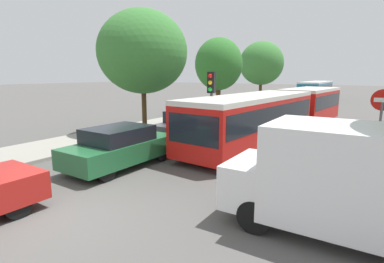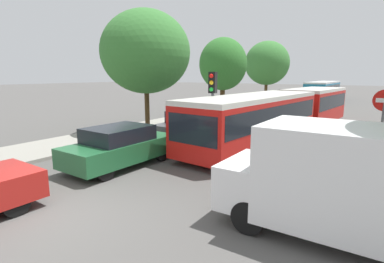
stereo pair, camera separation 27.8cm
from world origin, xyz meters
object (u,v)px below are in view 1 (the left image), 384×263
tree_left_distant (261,64)px  queued_car_white (244,115)px  queued_car_silver (269,107)px  traffic_light (211,93)px  queued_car_tan (284,102)px  tree_left_mid (143,52)px  white_van (362,181)px  queued_car_graphite (192,125)px  articulated_bus (281,110)px  no_entry_sign (381,118)px  city_bus_rear (316,89)px  tree_left_far (219,64)px  queued_car_green (120,147)px

tree_left_distant → queued_car_white: bearing=-73.5°
queued_car_white → queued_car_silver: bearing=1.7°
traffic_light → queued_car_tan: bearing=-179.2°
queued_car_white → tree_left_mid: (-3.95, -5.05, 3.78)m
tree_left_mid → tree_left_distant: bearing=90.4°
queued_car_silver → queued_car_tan: bearing=4.8°
tree_left_mid → queued_car_tan: bearing=77.4°
queued_car_white → white_van: bearing=-146.1°
queued_car_graphite → queued_car_tan: size_ratio=1.11×
queued_car_silver → white_van: bearing=-154.9°
traffic_light → tree_left_mid: tree_left_mid is taller
tree_left_mid → articulated_bus: bearing=26.7°
queued_car_graphite → queued_car_silver: size_ratio=1.07×
no_entry_sign → tree_left_distant: bearing=-149.9°
city_bus_rear → traffic_light: traffic_light is taller
articulated_bus → queued_car_white: (-2.87, 1.62, -0.65)m
tree_left_mid → tree_left_far: tree_left_mid is taller
tree_left_far → tree_left_distant: size_ratio=0.91×
white_van → no_entry_sign: (0.14, 5.11, 0.64)m
white_van → traffic_light: size_ratio=1.48×
queued_car_green → tree_left_distant: 24.80m
articulated_bus → traffic_light: bearing=-13.5°
city_bus_rear → white_van: city_bus_rear is taller
white_van → tree_left_far: bearing=-54.3°
white_van → tree_left_mid: (-11.32, 6.32, 3.26)m
traffic_light → tree_left_far: size_ratio=0.55×
queued_car_graphite → tree_left_mid: bearing=84.8°
queued_car_silver → tree_left_mid: tree_left_mid is taller
queued_car_white → queued_car_tan: size_ratio=1.04×
no_entry_sign → queued_car_green: bearing=-61.4°
queued_car_graphite → queued_car_tan: queued_car_graphite is taller
city_bus_rear → queued_car_tan: city_bus_rear is taller
articulated_bus → tree_left_distant: 17.12m
queued_car_tan → tree_left_distant: bearing=50.6°
queued_car_tan → no_entry_sign: no_entry_sign is taller
city_bus_rear → tree_left_mid: bearing=172.1°
no_entry_sign → queued_car_white: bearing=-129.8°
no_entry_sign → tree_left_distant: tree_left_distant is taller
queued_car_graphite → tree_left_distant: size_ratio=0.66×
city_bus_rear → white_van: (7.61, -35.68, -0.14)m
queued_car_graphite → tree_left_mid: size_ratio=0.66×
white_van → no_entry_sign: size_ratio=1.78×
queued_car_silver → tree_left_distant: 10.11m
tree_left_mid → white_van: bearing=-29.2°
tree_left_distant → queued_car_green: bearing=-81.0°
queued_car_tan → no_entry_sign: size_ratio=1.42×
white_van → queued_car_graphite: bearing=-38.2°
queued_car_tan → traffic_light: (1.70, -17.22, 1.80)m
queued_car_green → queued_car_silver: 15.68m
city_bus_rear → tree_left_distant: tree_left_distant is taller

